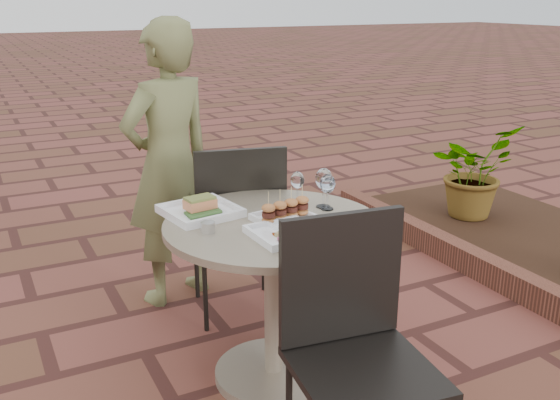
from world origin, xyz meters
name	(u,v)px	position (x,y,z in m)	size (l,w,h in m)	color
ground	(264,376)	(0.00, 0.00, 0.00)	(60.00, 60.00, 0.00)	brown
cafe_table	(274,277)	(0.04, -0.02, 0.48)	(0.90, 0.90, 0.73)	gray
chair_far	(238,219)	(0.12, 0.54, 0.55)	(0.53, 0.53, 0.93)	black
chair_near	(353,331)	(0.03, -0.65, 0.55)	(0.49, 0.49, 0.93)	black
diner	(169,165)	(-0.10, 0.93, 0.76)	(0.55, 0.36, 1.52)	brown
plate_salmon	(200,210)	(-0.19, 0.20, 0.75)	(0.32, 0.32, 0.08)	white
plate_sliders	(286,213)	(0.09, -0.04, 0.76)	(0.26, 0.26, 0.14)	white
plate_tuna	(285,233)	(0.01, -0.19, 0.75)	(0.25, 0.25, 0.03)	white
wine_glass_right	(328,185)	(0.32, 0.01, 0.84)	(0.07, 0.07, 0.16)	white
wine_glass_mid	(297,181)	(0.24, 0.15, 0.83)	(0.06, 0.06, 0.14)	white
wine_glass_far	(324,180)	(0.32, 0.05, 0.85)	(0.07, 0.07, 0.17)	white
steel_ramekin	(208,227)	(-0.24, -0.01, 0.75)	(0.06, 0.06, 0.04)	silver
cutlery_set	(349,222)	(0.32, -0.17, 0.73)	(0.08, 0.18, 0.00)	silver
planter_curb	(485,268)	(1.60, 0.30, 0.07)	(0.12, 3.00, 0.15)	brown
potted_plant_a	(473,171)	(2.21, 1.09, 0.40)	(0.61, 0.53, 0.67)	#33662D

